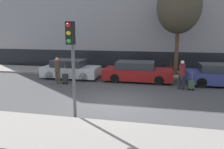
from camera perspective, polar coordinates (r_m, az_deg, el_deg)
ground_plane at (r=10.47m, az=0.46°, el=-7.09°), size 80.00×80.00×0.00m
sidewalk_near at (r=7.09m, az=-5.97°, el=-15.89°), size 28.00×2.50×0.12m
sidewalk_far at (r=17.16m, az=5.23°, el=0.30°), size 28.00×3.00×0.12m
parked_car_0 at (r=15.83m, az=-10.77°, el=1.31°), size 3.97×1.84×1.31m
parked_car_1 at (r=14.69m, az=6.62°, el=0.68°), size 4.51×1.92×1.32m
parked_car_2 at (r=15.01m, az=26.40°, el=-0.19°), size 4.01×1.92×1.32m
pedestrian_left at (r=14.35m, az=-14.06°, el=1.47°), size 0.35×0.34×1.67m
trolley_left at (r=14.15m, az=-12.11°, el=-0.91°), size 0.34×0.29×1.19m
pedestrian_right at (r=13.05m, az=17.79°, el=0.36°), size 0.35×0.34×1.68m
trolley_right at (r=13.14m, az=20.01°, el=-2.50°), size 0.34×0.29×1.08m
traffic_light at (r=8.02m, az=-10.48°, el=6.06°), size 0.28×0.47×3.63m
parked_bicycle at (r=17.12m, az=15.65°, el=1.37°), size 1.77×0.06×0.96m
bare_tree_near_crossing at (r=16.81m, az=17.11°, el=16.57°), size 3.13×3.13×6.81m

